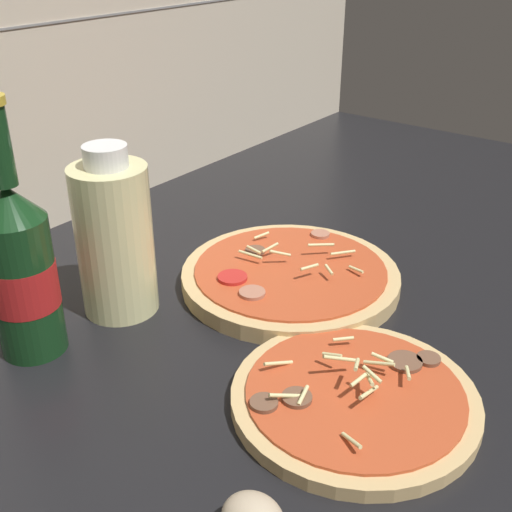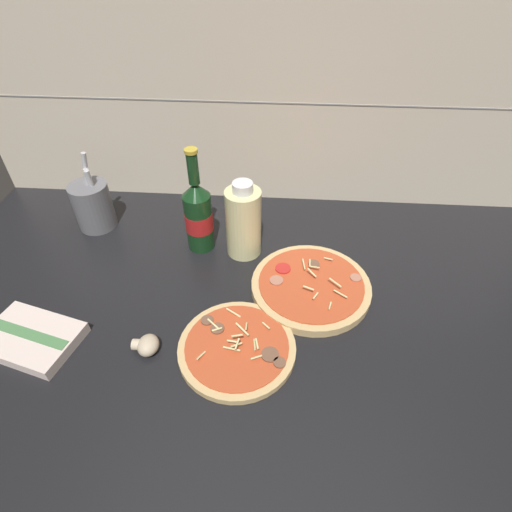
{
  "view_description": "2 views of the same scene",
  "coord_description": "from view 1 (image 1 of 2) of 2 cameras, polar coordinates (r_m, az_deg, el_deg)",
  "views": [
    {
      "loc": [
        -48.4,
        -28.96,
        41.61
      ],
      "look_at": [
        -2.16,
        6.38,
        11.16
      ],
      "focal_mm": 45.0,
      "sensor_mm": 36.0,
      "label": 1
    },
    {
      "loc": [
        -0.37,
        -53.3,
        66.68
      ],
      "look_at": [
        -4.9,
        9.32,
        11.12
      ],
      "focal_mm": 28.0,
      "sensor_mm": 36.0,
      "label": 2
    }
  ],
  "objects": [
    {
      "name": "pizza_far",
      "position": [
        0.77,
        3.04,
        -1.82
      ],
      "size": [
        26.16,
        26.16,
        4.3
      ],
      "color": "tan",
      "rests_on": "counter_slab"
    },
    {
      "name": "pizza_near",
      "position": [
        0.6,
        8.73,
        -12.32
      ],
      "size": [
        22.48,
        22.48,
        4.86
      ],
      "color": "tan",
      "rests_on": "counter_slab"
    },
    {
      "name": "oil_bottle",
      "position": [
        0.71,
        -12.46,
        1.59
      ],
      "size": [
        8.33,
        8.33,
        19.15
      ],
      "color": "beige",
      "rests_on": "counter_slab"
    },
    {
      "name": "counter_slab",
      "position": [
        0.69,
        5.33,
        -8.11
      ],
      "size": [
        160.0,
        90.0,
        2.5
      ],
      "color": "black",
      "rests_on": "ground"
    },
    {
      "name": "tile_backsplash",
      "position": [
        0.9,
        -20.53,
        18.55
      ],
      "size": [
        160.0,
        1.13,
        60.0
      ],
      "color": "beige",
      "rests_on": "ground"
    },
    {
      "name": "beer_bottle",
      "position": [
        0.66,
        -20.19,
        -1.03
      ],
      "size": [
        6.64,
        6.64,
        26.04
      ],
      "color": "#143819",
      "rests_on": "counter_slab"
    }
  ]
}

